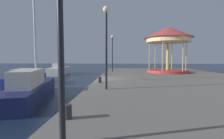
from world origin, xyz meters
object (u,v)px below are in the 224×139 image
object	(u,v)px
lamp_post_far_end	(112,47)
bollard_center	(100,80)
bollard_north	(68,112)
carousel	(168,39)
bollard_south	(105,73)
motorboat_blue	(27,78)
sailboat_white	(59,70)
sailboat_navy	(31,88)
lamp_post_mid_promenade	(106,33)

from	to	relation	value
lamp_post_far_end	bollard_center	bearing A→B (deg)	-92.53
bollard_north	carousel	bearing A→B (deg)	64.94
bollard_south	bollard_center	size ratio (longest dim) A/B	1.00
carousel	motorboat_blue	bearing A→B (deg)	-164.34
bollard_center	lamp_post_far_end	bearing A→B (deg)	87.47
sailboat_white	sailboat_navy	distance (m)	15.25
sailboat_navy	carousel	size ratio (longest dim) A/B	1.38
motorboat_blue	lamp_post_mid_promenade	xyz separation A→B (m)	(8.51, -6.53, 3.28)
motorboat_blue	bollard_center	distance (m)	8.97
motorboat_blue	lamp_post_far_end	xyz separation A→B (m)	(8.25, 4.78, 3.32)
sailboat_navy	bollard_center	world-z (taller)	sailboat_navy
carousel	bollard_north	bearing A→B (deg)	-115.06
sailboat_white	sailboat_navy	bearing A→B (deg)	-74.72
lamp_post_mid_promenade	bollard_north	size ratio (longest dim) A/B	11.14
sailboat_white	carousel	bearing A→B (deg)	-17.18
sailboat_navy	bollard_south	xyz separation A→B (m)	(3.88, 6.57, 0.30)
lamp_post_mid_promenade	bollard_north	distance (m)	5.23
motorboat_blue	carousel	size ratio (longest dim) A/B	1.03
sailboat_navy	lamp_post_far_end	size ratio (longest dim) A/B	1.71
motorboat_blue	bollard_north	xyz separation A→B (m)	(7.81, -10.87, 0.45)
bollard_south	lamp_post_far_end	bearing A→B (deg)	82.84
bollard_north	bollard_center	distance (m)	6.55
carousel	bollard_center	size ratio (longest dim) A/B	13.99
lamp_post_mid_promenade	bollard_center	distance (m)	3.65
lamp_post_far_end	bollard_south	size ratio (longest dim) A/B	11.33
sailboat_white	motorboat_blue	distance (m)	8.80
motorboat_blue	bollard_north	size ratio (longest dim) A/B	14.44
carousel	bollard_north	xyz separation A→B (m)	(-7.03, -15.03, -3.77)
lamp_post_mid_promenade	bollard_north	bearing A→B (deg)	-99.15
bollard_north	sailboat_white	bearing A→B (deg)	112.08
lamp_post_far_end	bollard_north	size ratio (longest dim) A/B	11.33
carousel	lamp_post_mid_promenade	world-z (taller)	carousel
motorboat_blue	lamp_post_far_end	size ratio (longest dim) A/B	1.27
carousel	bollard_center	distance (m)	11.62
lamp_post_mid_promenade	lamp_post_far_end	world-z (taller)	lamp_post_far_end
sailboat_navy	carousel	bearing A→B (deg)	42.51
sailboat_navy	lamp_post_mid_promenade	xyz separation A→B (m)	(4.66, -0.62, 3.14)
sailboat_white	lamp_post_mid_promenade	xyz separation A→B (m)	(8.67, -15.33, 3.15)
bollard_north	lamp_post_far_end	bearing A→B (deg)	88.39
bollard_south	bollard_center	xyz separation A→B (m)	(0.12, -4.98, 0.00)
motorboat_blue	bollard_south	xyz separation A→B (m)	(7.74, 0.66, 0.45)
motorboat_blue	bollard_south	size ratio (longest dim) A/B	14.44
sailboat_navy	bollard_north	distance (m)	6.35
sailboat_navy	lamp_post_mid_promenade	distance (m)	5.65
bollard_center	lamp_post_mid_promenade	bearing A→B (deg)	-73.41
carousel	lamp_post_far_end	size ratio (longest dim) A/B	1.23
sailboat_white	motorboat_blue	world-z (taller)	sailboat_white
lamp_post_far_end	bollard_south	distance (m)	5.05
bollard_south	carousel	bearing A→B (deg)	26.22
sailboat_white	motorboat_blue	xyz separation A→B (m)	(0.16, -8.80, -0.13)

